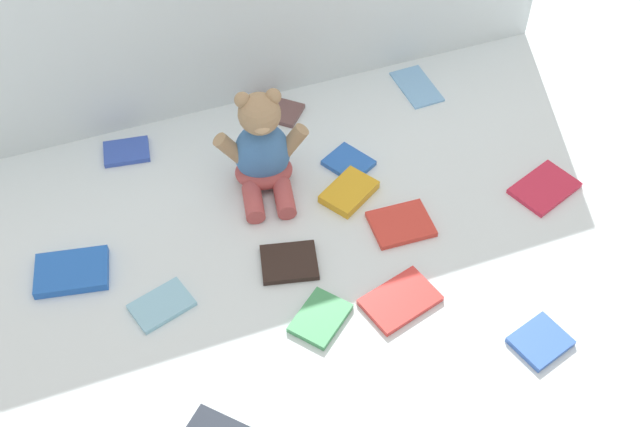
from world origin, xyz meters
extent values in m
plane|color=silver|center=(0.00, 0.00, 0.00)|extent=(3.20, 3.20, 0.00)
ellipsoid|color=#3F72B2|center=(-0.07, 0.12, 0.08)|extent=(0.13, 0.11, 0.15)
ellipsoid|color=#B24C4C|center=(-0.07, 0.11, 0.03)|extent=(0.14, 0.12, 0.05)
sphere|color=#9E7F5B|center=(-0.07, 0.11, 0.19)|extent=(0.10, 0.10, 0.09)
ellipsoid|color=tan|center=(-0.07, 0.08, 0.18)|extent=(0.04, 0.03, 0.03)
sphere|color=#9E7F5B|center=(-0.10, 0.13, 0.22)|extent=(0.04, 0.04, 0.03)
sphere|color=#9E7F5B|center=(-0.04, 0.12, 0.22)|extent=(0.04, 0.04, 0.03)
cylinder|color=#9E7F5B|center=(-0.13, 0.12, 0.10)|extent=(0.07, 0.04, 0.08)
cylinder|color=#9E7F5B|center=(-0.01, 0.10, 0.10)|extent=(0.07, 0.04, 0.08)
cylinder|color=#B24C4C|center=(-0.11, 0.04, 0.02)|extent=(0.05, 0.09, 0.04)
cylinder|color=#B24C4C|center=(-0.05, 0.03, 0.02)|extent=(0.05, 0.09, 0.04)
cube|color=blue|center=(-0.49, 0.00, 0.01)|extent=(0.15, 0.12, 0.02)
cube|color=red|center=(0.07, -0.28, 0.01)|extent=(0.16, 0.12, 0.01)
cube|color=red|center=(0.15, -0.11, 0.01)|extent=(0.13, 0.10, 0.01)
cube|color=#3250B6|center=(-0.33, 0.29, 0.01)|extent=(0.11, 0.09, 0.01)
cube|color=blue|center=(0.12, 0.09, 0.01)|extent=(0.11, 0.12, 0.01)
cube|color=#3E9157|center=(-0.08, -0.26, 0.01)|extent=(0.13, 0.13, 0.01)
cube|color=#CB2742|center=(0.48, -0.12, 0.01)|extent=(0.16, 0.14, 0.01)
cube|color=#73ACDF|center=(0.36, 0.27, 0.00)|extent=(0.08, 0.14, 0.01)
cube|color=black|center=(-0.09, -0.12, 0.01)|extent=(0.13, 0.11, 0.01)
cube|color=brown|center=(0.02, 0.31, 0.01)|extent=(0.13, 0.13, 0.01)
cube|color=gold|center=(0.08, 0.01, 0.01)|extent=(0.14, 0.13, 0.02)
cube|color=#81BDDA|center=(-0.35, -0.13, 0.01)|extent=(0.13, 0.10, 0.01)
cube|color=#3560BB|center=(0.28, -0.45, 0.01)|extent=(0.12, 0.11, 0.01)
camera|label=1|loc=(-0.36, -1.02, 1.24)|focal=44.45mm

